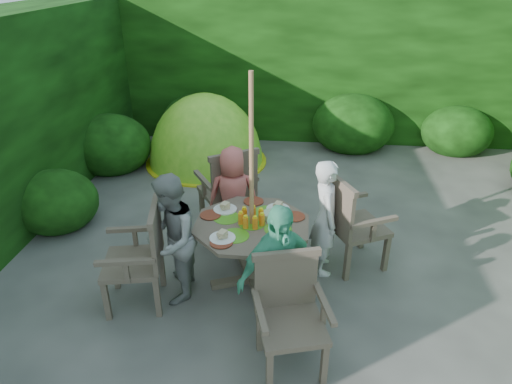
# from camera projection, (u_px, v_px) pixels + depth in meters

# --- Properties ---
(ground) EXTENTS (60.00, 60.00, 0.00)m
(ground) POSITION_uv_depth(u_px,v_px,m) (322.00, 247.00, 5.39)
(ground) COLOR #42403B
(ground) RESTS_ON ground
(hedge_enclosure) EXTENTS (9.00, 9.00, 2.50)m
(hedge_enclosure) POSITION_uv_depth(u_px,v_px,m) (326.00, 112.00, 6.00)
(hedge_enclosure) COLOR black
(hedge_enclosure) RESTS_ON ground
(patio_table) EXTENTS (1.58, 1.58, 0.84)m
(patio_table) POSITION_uv_depth(u_px,v_px,m) (252.00, 233.00, 4.56)
(patio_table) COLOR #493C30
(patio_table) RESTS_ON ground
(parasol_pole) EXTENTS (0.06, 0.06, 2.20)m
(parasol_pole) POSITION_uv_depth(u_px,v_px,m) (252.00, 188.00, 4.33)
(parasol_pole) COLOR #9C693E
(parasol_pole) RESTS_ON ground
(garden_chair_right) EXTENTS (0.76, 0.79, 1.03)m
(garden_chair_right) POSITION_uv_depth(u_px,v_px,m) (351.00, 222.00, 4.84)
(garden_chair_right) COLOR #493C30
(garden_chair_right) RESTS_ON ground
(garden_chair_left) EXTENTS (0.64, 0.70, 1.01)m
(garden_chair_left) POSITION_uv_depth(u_px,v_px,m) (141.00, 256.00, 4.31)
(garden_chair_left) COLOR #493C30
(garden_chair_left) RESTS_ON ground
(garden_chair_back) EXTENTS (0.83, 0.81, 1.05)m
(garden_chair_back) POSITION_uv_depth(u_px,v_px,m) (229.00, 189.00, 5.51)
(garden_chair_back) COLOR #493C30
(garden_chair_back) RESTS_ON ground
(garden_chair_front) EXTENTS (0.68, 0.64, 0.95)m
(garden_chair_front) POSITION_uv_depth(u_px,v_px,m) (289.00, 312.00, 3.66)
(garden_chair_front) COLOR #493C30
(garden_chair_front) RESTS_ON ground
(child_right) EXTENTS (0.36, 0.50, 1.28)m
(child_right) POSITION_uv_depth(u_px,v_px,m) (326.00, 218.00, 4.74)
(child_right) COLOR silver
(child_right) RESTS_ON ground
(child_left) EXTENTS (0.57, 0.70, 1.31)m
(child_left) POSITION_uv_depth(u_px,v_px,m) (171.00, 239.00, 4.34)
(child_left) COLOR gray
(child_left) RESTS_ON ground
(child_back) EXTENTS (0.65, 0.49, 1.20)m
(child_back) POSITION_uv_depth(u_px,v_px,m) (233.00, 197.00, 5.24)
(child_back) COLOR #D25E57
(child_back) RESTS_ON ground
(child_front) EXTENTS (0.81, 0.73, 1.32)m
(child_front) POSITION_uv_depth(u_px,v_px,m) (277.00, 275.00, 3.85)
(child_front) COLOR #4DB58B
(child_front) RESTS_ON ground
(dome_tent) EXTENTS (2.23, 2.23, 2.30)m
(dome_tent) POSITION_uv_depth(u_px,v_px,m) (206.00, 162.00, 7.68)
(dome_tent) COLOR #73CB27
(dome_tent) RESTS_ON ground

